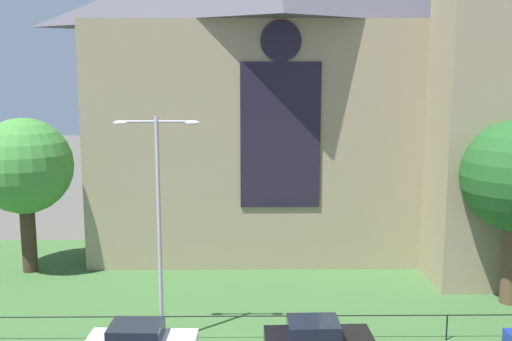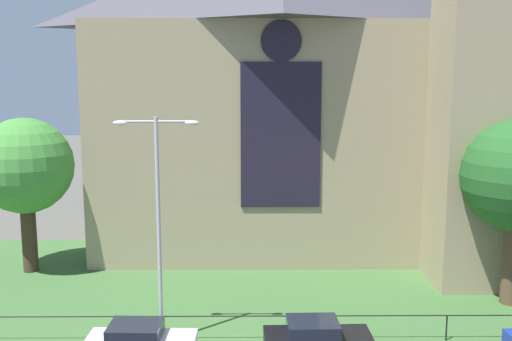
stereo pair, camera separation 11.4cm
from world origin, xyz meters
TOP-DOWN VIEW (x-y plane):
  - ground at (0.00, 10.00)m, footprint 160.00×160.00m
  - grass_verge at (0.00, 8.00)m, footprint 120.00×20.00m
  - church_building at (3.08, 17.00)m, footprint 23.20×16.20m
  - iron_railing at (2.30, 2.50)m, footprint 26.14×0.07m
  - tree_left_far at (-11.83, 11.57)m, footprint 5.30×5.30m
  - streetlamp_near at (-3.03, 2.40)m, footprint 3.37×0.26m
  - parked_car_black at (3.23, 1.08)m, footprint 4.24×2.10m

SIDE VIEW (x-z plane):
  - ground at x=0.00m, z-range 0.00..0.00m
  - grass_verge at x=0.00m, z-range 0.00..0.01m
  - parked_car_black at x=3.23m, z-range -0.01..1.50m
  - iron_railing at x=2.30m, z-range 0.39..1.52m
  - streetlamp_near at x=-3.03m, z-range 1.17..10.54m
  - tree_left_far at x=-11.83m, z-range 1.63..10.33m
  - church_building at x=3.08m, z-range -2.73..23.27m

